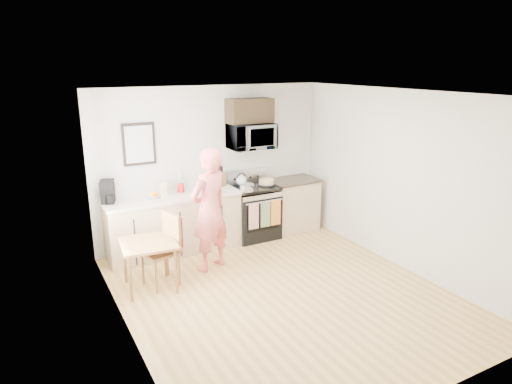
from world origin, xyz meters
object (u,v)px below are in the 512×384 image
range (254,213)px  dining_table (148,247)px  chair (168,239)px  cake (266,182)px  person (209,210)px  microwave (251,136)px

range → dining_table: (-2.12, -0.99, 0.15)m
chair → cake: (2.05, 0.90, 0.34)m
range → person: (-1.16, -0.80, 0.47)m
person → cake: bearing=-173.7°
dining_table → chair: 0.30m
dining_table → chair: bearing=9.0°
chair → range: bearing=13.2°
microwave → chair: size_ratio=0.77×
range → person: person is taller
range → chair: size_ratio=1.17×
range → microwave: 1.33m
person → cake: person is taller
microwave → person: bearing=-142.1°
range → microwave: microwave is taller
microwave → dining_table: size_ratio=1.07×
chair → person: bearing=-2.0°
range → cake: (0.22, -0.04, 0.54)m
cake → chair: bearing=-156.3°
microwave → dining_table: 2.66m
dining_table → cake: 2.55m
range → cake: size_ratio=3.78×
dining_table → chair: (0.29, 0.05, 0.05)m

